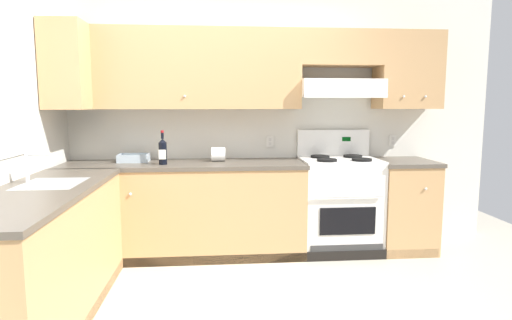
{
  "coord_description": "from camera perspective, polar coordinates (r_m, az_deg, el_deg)",
  "views": [
    {
      "loc": [
        -0.07,
        -2.87,
        1.46
      ],
      "look_at": [
        0.25,
        0.7,
        1.0
      ],
      "focal_mm": 30.15,
      "sensor_mm": 36.0,
      "label": 1
    }
  ],
  "objects": [
    {
      "name": "counter_back_run",
      "position": [
        4.23,
        -3.65,
        -6.48
      ],
      "size": [
        3.6,
        0.65,
        0.91
      ],
      "color": "tan",
      "rests_on": "ground_plane"
    },
    {
      "name": "ground_plane",
      "position": [
        3.22,
        -3.47,
        -19.68
      ],
      "size": [
        7.04,
        7.04,
        0.0
      ],
      "primitive_type": "plane",
      "color": "#B2AA99"
    },
    {
      "name": "stove",
      "position": [
        4.4,
        10.96,
        -5.69
      ],
      "size": [
        0.76,
        0.62,
        1.2
      ],
      "color": "white",
      "rests_on": "ground_plane"
    },
    {
      "name": "wine_bottle",
      "position": [
        4.07,
        -12.27,
        1.2
      ],
      "size": [
        0.08,
        0.08,
        0.32
      ],
      "color": "black",
      "rests_on": "counter_back_run"
    },
    {
      "name": "counter_left_run",
      "position": [
        3.26,
        -26.44,
        -11.37
      ],
      "size": [
        0.63,
        1.91,
        1.13
      ],
      "color": "tan",
      "rests_on": "ground_plane"
    },
    {
      "name": "wall_back",
      "position": [
        4.42,
        1.0,
        7.58
      ],
      "size": [
        4.68,
        0.57,
        2.55
      ],
      "color": "silver",
      "rests_on": "ground_plane"
    },
    {
      "name": "paper_towel_roll",
      "position": [
        4.23,
        -5.03,
        0.76
      ],
      "size": [
        0.14,
        0.14,
        0.14
      ],
      "color": "white",
      "rests_on": "counter_back_run"
    },
    {
      "name": "bowl",
      "position": [
        4.34,
        -15.91,
        0.12
      ],
      "size": [
        0.29,
        0.21,
        0.08
      ],
      "color": "#9EADB7",
      "rests_on": "counter_back_run"
    }
  ]
}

